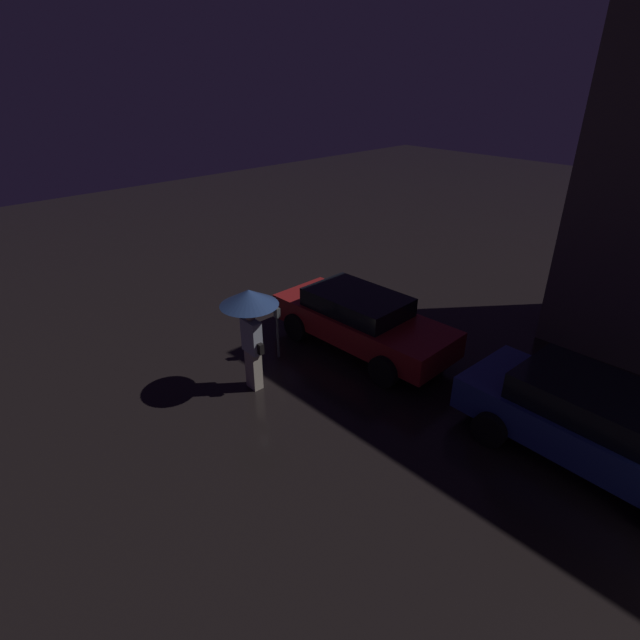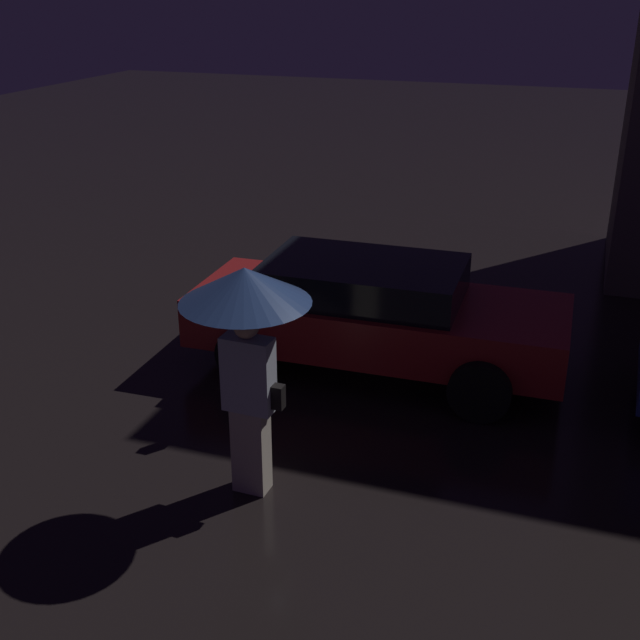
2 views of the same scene
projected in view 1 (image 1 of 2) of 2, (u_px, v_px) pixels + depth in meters
parked_car_red at (361, 320)px, 11.46m from camera, size 4.43×1.87×1.34m
parked_car_blue at (595, 422)px, 8.12m from camera, size 4.46×1.99×1.40m
pedestrian_with_umbrella at (250, 311)px, 9.54m from camera, size 1.13×1.13×2.18m
parking_meter at (278, 327)px, 11.05m from camera, size 0.12×0.10×1.23m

